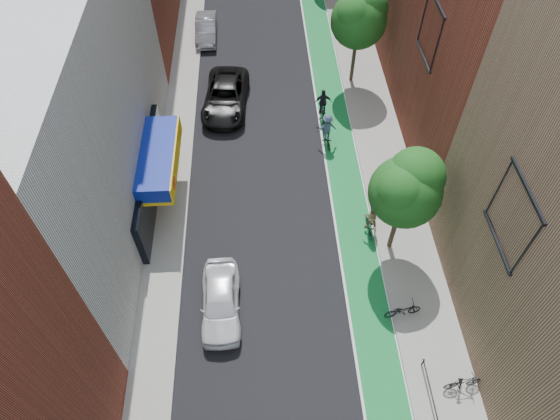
{
  "coord_description": "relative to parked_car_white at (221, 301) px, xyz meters",
  "views": [
    {
      "loc": [
        -0.84,
        -4.44,
        21.45
      ],
      "look_at": [
        0.01,
        11.57,
        1.5
      ],
      "focal_mm": 32.0,
      "sensor_mm": 36.0,
      "label": 1
    }
  ],
  "objects": [
    {
      "name": "tree_near",
      "position": [
        8.65,
        3.14,
        3.89
      ],
      "size": [
        3.4,
        3.36,
        6.42
      ],
      "color": "#332619",
      "rests_on": "ground"
    },
    {
      "name": "parked_car_silver",
      "position": [
        -1.6,
        23.15,
        -0.05
      ],
      "size": [
        1.55,
        4.32,
        1.42
      ],
      "primitive_type": "imported",
      "rotation": [
        0.0,
        0.0,
        0.01
      ],
      "color": "#969A9F",
      "rests_on": "ground"
    },
    {
      "name": "sidewalk_left",
      "position": [
        -3.0,
        19.12,
        -0.69
      ],
      "size": [
        2.0,
        68.0,
        0.15
      ],
      "primitive_type": "cube",
      "color": "gray",
      "rests_on": "ground"
    },
    {
      "name": "cyclist_lane_near",
      "position": [
        7.7,
        4.29,
        0.14
      ],
      "size": [
        0.86,
        1.62,
        2.08
      ],
      "rotation": [
        0.0,
        0.0,
        3.17
      ],
      "color": "black",
      "rests_on": "ground"
    },
    {
      "name": "parked_car_black",
      "position": [
        0.0,
        14.91,
        0.05
      ],
      "size": [
        3.23,
        6.07,
        1.62
      ],
      "primitive_type": "imported",
      "rotation": [
        0.0,
        0.0,
        -0.09
      ],
      "color": "black",
      "rests_on": "ground"
    },
    {
      "name": "parked_bike_far",
      "position": [
        8.4,
        -0.84,
        -0.15
      ],
      "size": [
        1.83,
        0.87,
        0.92
      ],
      "primitive_type": "imported",
      "rotation": [
        0.0,
        0.0,
        1.72
      ],
      "color": "black",
      "rests_on": "sidewalk_right"
    },
    {
      "name": "parked_car_white",
      "position": [
        0.0,
        0.0,
        0.0
      ],
      "size": [
        1.9,
        4.51,
        1.52
      ],
      "primitive_type": "imported",
      "rotation": [
        0.0,
        0.0,
        0.02
      ],
      "color": "white",
      "rests_on": "ground"
    },
    {
      "name": "tree_mid",
      "position": [
        8.65,
        17.14,
        4.13
      ],
      "size": [
        3.55,
        3.53,
        6.74
      ],
      "color": "#332619",
      "rests_on": "ground"
    },
    {
      "name": "parked_bike_mid",
      "position": [
        10.23,
        -4.3,
        -0.12
      ],
      "size": [
        1.69,
        0.64,
        0.99
      ],
      "primitive_type": "imported",
      "rotation": [
        0.0,
        0.0,
        1.68
      ],
      "color": "black",
      "rests_on": "sidewalk_right"
    },
    {
      "name": "bike_lane",
      "position": [
        7.0,
        19.12,
        -0.76
      ],
      "size": [
        2.0,
        68.0,
        0.01
      ],
      "primitive_type": "cube",
      "color": "#147331",
      "rests_on": "ground"
    },
    {
      "name": "sidewalk_right",
      "position": [
        9.5,
        19.12,
        -0.69
      ],
      "size": [
        3.0,
        68.0,
        0.15
      ],
      "primitive_type": "cube",
      "color": "gray",
      "rests_on": "ground"
    },
    {
      "name": "cyclist_lane_far",
      "position": [
        6.2,
        11.08,
        0.2
      ],
      "size": [
        1.24,
        1.83,
        2.15
      ],
      "rotation": [
        0.0,
        0.0,
        3.27
      ],
      "color": "black",
      "rests_on": "ground"
    },
    {
      "name": "building_left_white",
      "position": [
        -8.0,
        7.12,
        5.24
      ],
      "size": [
        8.0,
        20.0,
        12.0
      ],
      "primitive_type": "cube",
      "color": "silver",
      "rests_on": "ground"
    },
    {
      "name": "cyclist_lane_mid",
      "position": [
        6.2,
        13.4,
        0.07
      ],
      "size": [
        1.07,
        1.76,
        2.17
      ],
      "rotation": [
        0.0,
        0.0,
        3.15
      ],
      "color": "black",
      "rests_on": "ground"
    }
  ]
}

